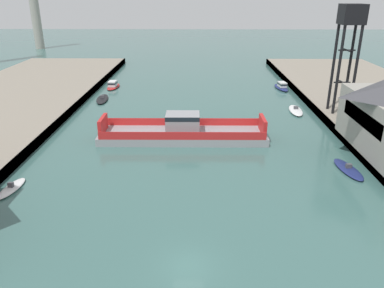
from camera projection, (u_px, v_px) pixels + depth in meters
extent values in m
plane|color=#3D6660|center=(188.00, 266.00, 29.26)|extent=(400.00, 400.00, 0.00)
cube|color=#4C4742|center=(25.00, 154.00, 47.87)|extent=(0.30, 140.00, 1.28)
cube|color=#4C4742|center=(361.00, 156.00, 47.27)|extent=(0.30, 140.00, 1.28)
cube|color=#939399|center=(183.00, 136.00, 54.12)|extent=(23.69, 6.28, 1.10)
cube|color=red|center=(183.00, 122.00, 56.48)|extent=(22.70, 0.30, 1.10)
cube|color=red|center=(182.00, 136.00, 50.94)|extent=(22.70, 0.30, 1.10)
cube|color=#939399|center=(183.00, 123.00, 53.40)|extent=(4.76, 3.39, 2.75)
cube|color=black|center=(183.00, 116.00, 53.02)|extent=(4.80, 3.43, 0.60)
cube|color=red|center=(263.00, 125.00, 53.43)|extent=(0.53, 4.27, 2.20)
cube|color=red|center=(103.00, 125.00, 53.58)|extent=(0.53, 4.27, 2.20)
ellipsoid|color=white|center=(296.00, 110.00, 66.69)|extent=(2.57, 6.85, 0.52)
cube|color=#4C4C51|center=(296.00, 108.00, 66.50)|extent=(0.77, 0.45, 0.50)
ellipsoid|color=navy|center=(348.00, 169.00, 44.68)|extent=(2.72, 6.33, 0.40)
cube|color=#4C4C51|center=(349.00, 166.00, 44.51)|extent=(0.72, 0.49, 0.50)
ellipsoid|color=red|center=(113.00, 87.00, 83.59)|extent=(2.56, 6.55, 0.41)
cube|color=silver|center=(113.00, 84.00, 82.84)|extent=(1.70, 2.33, 1.17)
cube|color=black|center=(113.00, 83.00, 82.79)|extent=(1.75, 2.39, 0.35)
ellipsoid|color=white|center=(11.00, 188.00, 40.41)|extent=(2.06, 4.95, 0.36)
cube|color=#4C4C51|center=(11.00, 185.00, 40.25)|extent=(0.58, 0.46, 0.50)
ellipsoid|color=black|center=(102.00, 99.00, 73.90)|extent=(2.98, 7.56, 0.48)
cube|color=#4C4C51|center=(102.00, 97.00, 73.72)|extent=(0.78, 0.49, 0.50)
ellipsoid|color=navy|center=(281.00, 88.00, 82.44)|extent=(2.93, 6.97, 0.57)
cube|color=silver|center=(282.00, 84.00, 81.67)|extent=(1.73, 2.54, 1.05)
cube|color=black|center=(282.00, 84.00, 81.62)|extent=(1.78, 2.61, 0.32)
cube|color=black|center=(362.00, 118.00, 45.90)|extent=(0.08, 11.22, 1.87)
cylinder|color=black|center=(333.00, 68.00, 61.50)|extent=(0.44, 0.44, 13.79)
cylinder|color=black|center=(349.00, 68.00, 61.46)|extent=(0.44, 0.44, 13.79)
cylinder|color=black|center=(339.00, 71.00, 59.05)|extent=(0.44, 0.44, 13.79)
cylinder|color=black|center=(356.00, 71.00, 59.02)|extent=(0.44, 0.44, 13.79)
cube|color=black|center=(342.00, 82.00, 61.03)|extent=(2.64, 0.20, 0.20)
cube|color=black|center=(342.00, 82.00, 61.03)|extent=(0.20, 2.64, 0.20)
cube|color=black|center=(347.00, 50.00, 59.13)|extent=(2.64, 0.20, 0.20)
cube|color=black|center=(347.00, 50.00, 59.13)|extent=(0.20, 2.64, 0.20)
cube|color=black|center=(352.00, 14.00, 57.13)|extent=(3.43, 3.43, 2.96)
cylinder|color=#9E998E|center=(34.00, 4.00, 135.39)|extent=(3.21, 3.21, 31.19)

